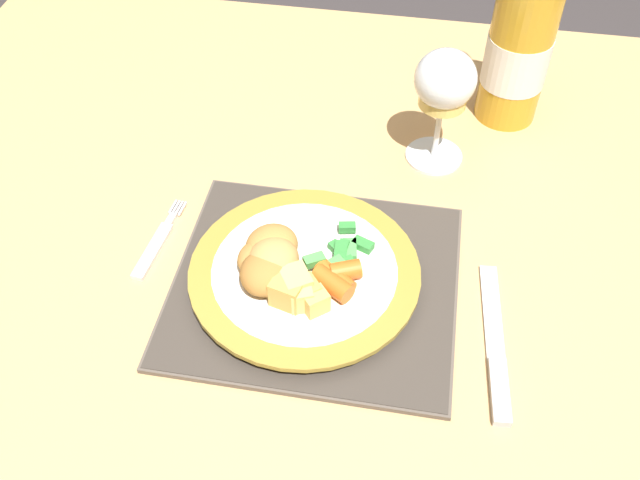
# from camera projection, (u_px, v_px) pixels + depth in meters

# --- Properties ---
(dining_table) EXTENTS (1.15, 1.01, 0.74)m
(dining_table) POSITION_uv_depth(u_px,v_px,m) (304.00, 291.00, 0.87)
(dining_table) COLOR tan
(dining_table) RESTS_ON ground
(placemat) EXTENTS (0.30, 0.27, 0.01)m
(placemat) POSITION_uv_depth(u_px,v_px,m) (315.00, 284.00, 0.76)
(placemat) COLOR brown
(placemat) RESTS_ON dining_table
(dinner_plate) EXTENTS (0.24, 0.24, 0.02)m
(dinner_plate) POSITION_uv_depth(u_px,v_px,m) (305.00, 274.00, 0.75)
(dinner_plate) COLOR white
(dinner_plate) RESTS_ON placemat
(breaded_croquettes) EXTENTS (0.08, 0.11, 0.04)m
(breaded_croquettes) POSITION_uv_depth(u_px,v_px,m) (269.00, 259.00, 0.73)
(breaded_croquettes) COLOR #A87033
(breaded_croquettes) RESTS_ON dinner_plate
(green_beans_pile) EXTENTS (0.07, 0.08, 0.02)m
(green_beans_pile) POSITION_uv_depth(u_px,v_px,m) (341.00, 253.00, 0.75)
(green_beans_pile) COLOR #4CA84C
(green_beans_pile) RESTS_ON dinner_plate
(glazed_carrots) EXTENTS (0.05, 0.06, 0.02)m
(glazed_carrots) POSITION_uv_depth(u_px,v_px,m) (337.00, 278.00, 0.72)
(glazed_carrots) COLOR orange
(glazed_carrots) RESTS_ON dinner_plate
(fork) EXTENTS (0.03, 0.12, 0.01)m
(fork) POSITION_uv_depth(u_px,v_px,m) (157.00, 244.00, 0.80)
(fork) COLOR silver
(fork) RESTS_ON dining_table
(table_knife) EXTENTS (0.03, 0.19, 0.01)m
(table_knife) POSITION_uv_depth(u_px,v_px,m) (496.00, 354.00, 0.70)
(table_knife) COLOR silver
(table_knife) RESTS_ON dining_table
(wine_glass) EXTENTS (0.07, 0.07, 0.15)m
(wine_glass) POSITION_uv_depth(u_px,v_px,m) (444.00, 86.00, 0.82)
(wine_glass) COLOR silver
(wine_glass) RESTS_ON dining_table
(bottle) EXTENTS (0.08, 0.08, 0.29)m
(bottle) POSITION_uv_depth(u_px,v_px,m) (521.00, 41.00, 0.88)
(bottle) COLOR gold
(bottle) RESTS_ON dining_table
(roast_potatoes) EXTENTS (0.06, 0.05, 0.03)m
(roast_potatoes) POSITION_uv_depth(u_px,v_px,m) (298.00, 291.00, 0.71)
(roast_potatoes) COLOR #E5BC66
(roast_potatoes) RESTS_ON dinner_plate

